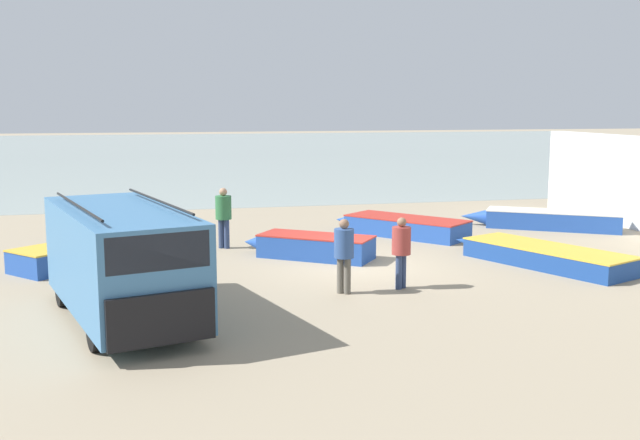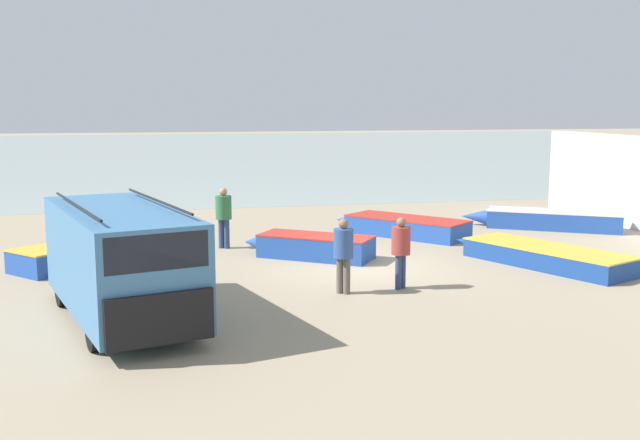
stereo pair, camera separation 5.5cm
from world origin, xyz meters
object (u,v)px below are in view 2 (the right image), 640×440
object	(u,v)px
fishing_rowboat_3	(311,246)
fisherman_2	(224,212)
fishing_rowboat_5	(543,256)
fisherman_1	(401,246)
parked_van	(121,259)
fishing_rowboat_4	(547,220)
fisherman_0	(343,249)
fishing_rowboat_2	(127,229)
fishing_rowboat_0	(78,254)
fishing_rowboat_1	(403,226)

from	to	relation	value
fishing_rowboat_3	fisherman_2	xyz separation A→B (m)	(-2.23, 1.93, 0.76)
fishing_rowboat_5	fisherman_1	bearing A→B (deg)	85.82
fisherman_2	parked_van	bearing A→B (deg)	-168.89
fishing_rowboat_4	fisherman_0	size ratio (longest dim) A/B	2.94
fishing_rowboat_2	fisherman_2	distance (m)	3.98
fishing_rowboat_4	fisherman_0	bearing A→B (deg)	70.26
parked_van	fishing_rowboat_5	xyz separation A→B (m)	(10.79, 2.86, -0.98)
fishing_rowboat_3	fishing_rowboat_5	xyz separation A→B (m)	(5.85, -2.34, -0.07)
fishing_rowboat_0	fishing_rowboat_3	distance (m)	6.28
fisherman_0	fisherman_2	bearing A→B (deg)	-123.53
fisherman_0	fisherman_1	bearing A→B (deg)	133.65
fisherman_0	fisherman_1	xyz separation A→B (m)	(1.42, 0.16, -0.02)
fishing_rowboat_4	fishing_rowboat_0	bearing A→B (deg)	42.31
fishing_rowboat_3	fishing_rowboat_4	bearing A→B (deg)	-126.00
fishing_rowboat_0	fishing_rowboat_1	bearing A→B (deg)	-27.10
fishing_rowboat_0	fisherman_0	bearing A→B (deg)	-77.07
fishing_rowboat_2	fishing_rowboat_3	world-z (taller)	fishing_rowboat_3
fishing_rowboat_0	fisherman_2	xyz separation A→B (m)	(4.05, 1.62, 0.78)
fishing_rowboat_0	parked_van	bearing A→B (deg)	-117.78
fishing_rowboat_2	fishing_rowboat_3	size ratio (longest dim) A/B	1.32
fishing_rowboat_5	fisherman_1	world-z (taller)	fisherman_1
fishing_rowboat_2	fishing_rowboat_4	distance (m)	14.21
fishing_rowboat_4	fisherman_1	world-z (taller)	fisherman_1
fishing_rowboat_3	fisherman_2	bearing A→B (deg)	-5.49
fishing_rowboat_0	fisherman_2	size ratio (longest dim) A/B	1.92
fishing_rowboat_3	fishing_rowboat_4	size ratio (longest dim) A/B	0.72
fishing_rowboat_0	fishing_rowboat_3	xyz separation A→B (m)	(6.27, -0.32, 0.02)
fishing_rowboat_4	fisherman_1	distance (m)	10.42
fishing_rowboat_0	fishing_rowboat_5	xyz separation A→B (m)	(12.12, -2.66, -0.05)
fishing_rowboat_1	fishing_rowboat_4	xyz separation A→B (m)	(5.31, 0.16, 0.01)
fisherman_2	fishing_rowboat_1	bearing A→B (deg)	-49.29
fishing_rowboat_1	fisherman_2	size ratio (longest dim) A/B	2.42
parked_van	fisherman_1	world-z (taller)	parked_van
fishing_rowboat_2	fishing_rowboat_4	size ratio (longest dim) A/B	0.95
fishing_rowboat_3	fisherman_1	world-z (taller)	fisherman_1
fishing_rowboat_3	fisherman_0	xyz separation A→B (m)	(-0.12, -4.11, 0.70)
fisherman_0	fishing_rowboat_0	bearing A→B (deg)	-88.50
parked_van	fisherman_0	bearing A→B (deg)	87.59
parked_van	fishing_rowboat_5	world-z (taller)	parked_van
fishing_rowboat_4	parked_van	bearing A→B (deg)	62.82
fishing_rowboat_3	fisherman_0	distance (m)	4.17
fishing_rowboat_0	fisherman_2	bearing A→B (deg)	-19.58
fishing_rowboat_0	fishing_rowboat_5	distance (m)	12.41
fishing_rowboat_1	fisherman_1	size ratio (longest dim) A/B	2.63
fishing_rowboat_4	fisherman_2	distance (m)	11.32
fishing_rowboat_1	fisherman_1	world-z (taller)	fisherman_1
fishing_rowboat_4	fishing_rowboat_3	bearing A→B (deg)	50.81
fishing_rowboat_0	fishing_rowboat_4	size ratio (longest dim) A/B	0.69
fishing_rowboat_0	fisherman_2	world-z (taller)	fisherman_2
fishing_rowboat_2	fishing_rowboat_4	bearing A→B (deg)	-21.54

